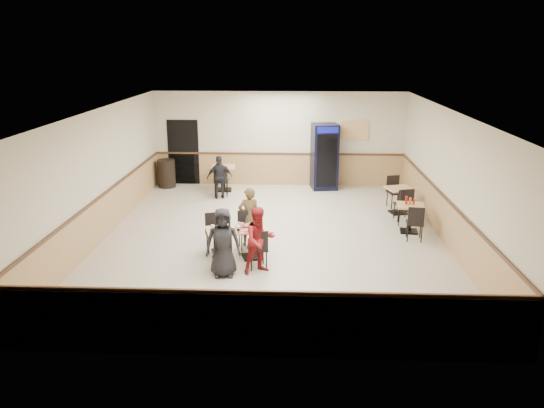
{
  "coord_description": "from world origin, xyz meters",
  "views": [
    {
      "loc": [
        0.49,
        -11.78,
        4.4
      ],
      "look_at": [
        0.01,
        -0.5,
        0.99
      ],
      "focal_mm": 35.0,
      "sensor_mm": 36.0,
      "label": 1
    }
  ],
  "objects_px": {
    "main_table": "(237,239)",
    "diner_man_opposite": "(249,216)",
    "pepsi_cooler": "(324,157)",
    "diner_woman_left": "(223,243)",
    "diner_woman_right": "(260,240)",
    "side_table_far": "(399,196)",
    "side_table_near": "(410,214)",
    "lone_diner": "(220,177)",
    "back_table": "(224,174)",
    "trash_bin": "(166,173)"
  },
  "relations": [
    {
      "from": "diner_man_opposite",
      "to": "side_table_near",
      "type": "relative_size",
      "value": 1.87
    },
    {
      "from": "lone_diner",
      "to": "trash_bin",
      "type": "bearing_deg",
      "value": -47.23
    },
    {
      "from": "main_table",
      "to": "diner_man_opposite",
      "type": "xyz_separation_m",
      "value": [
        0.18,
        0.86,
        0.22
      ]
    },
    {
      "from": "pepsi_cooler",
      "to": "diner_man_opposite",
      "type": "bearing_deg",
      "value": -119.46
    },
    {
      "from": "main_table",
      "to": "pepsi_cooler",
      "type": "relative_size",
      "value": 0.68
    },
    {
      "from": "diner_woman_left",
      "to": "diner_woman_right",
      "type": "height_order",
      "value": "diner_woman_left"
    },
    {
      "from": "diner_woman_left",
      "to": "pepsi_cooler",
      "type": "relative_size",
      "value": 0.68
    },
    {
      "from": "side_table_far",
      "to": "pepsi_cooler",
      "type": "height_order",
      "value": "pepsi_cooler"
    },
    {
      "from": "diner_man_opposite",
      "to": "pepsi_cooler",
      "type": "distance_m",
      "value": 5.41
    },
    {
      "from": "diner_woman_right",
      "to": "pepsi_cooler",
      "type": "xyz_separation_m",
      "value": [
        1.61,
        6.55,
        0.35
      ]
    },
    {
      "from": "lone_diner",
      "to": "side_table_near",
      "type": "height_order",
      "value": "lone_diner"
    },
    {
      "from": "main_table",
      "to": "side_table_near",
      "type": "bearing_deg",
      "value": 9.19
    },
    {
      "from": "lone_diner",
      "to": "back_table",
      "type": "height_order",
      "value": "lone_diner"
    },
    {
      "from": "diner_woman_left",
      "to": "main_table",
      "type": "bearing_deg",
      "value": 71.27
    },
    {
      "from": "side_table_near",
      "to": "trash_bin",
      "type": "relative_size",
      "value": 0.81
    },
    {
      "from": "pepsi_cooler",
      "to": "diner_woman_left",
      "type": "bearing_deg",
      "value": -117.24
    },
    {
      "from": "diner_woman_right",
      "to": "lone_diner",
      "type": "relative_size",
      "value": 1.06
    },
    {
      "from": "back_table",
      "to": "pepsi_cooler",
      "type": "relative_size",
      "value": 0.38
    },
    {
      "from": "diner_man_opposite",
      "to": "lone_diner",
      "type": "height_order",
      "value": "diner_man_opposite"
    },
    {
      "from": "trash_bin",
      "to": "side_table_far",
      "type": "bearing_deg",
      "value": -19.68
    },
    {
      "from": "diner_woman_right",
      "to": "diner_man_opposite",
      "type": "height_order",
      "value": "diner_woman_right"
    },
    {
      "from": "side_table_near",
      "to": "diner_woman_left",
      "type": "bearing_deg",
      "value": -146.93
    },
    {
      "from": "side_table_near",
      "to": "pepsi_cooler",
      "type": "height_order",
      "value": "pepsi_cooler"
    },
    {
      "from": "side_table_far",
      "to": "side_table_near",
      "type": "bearing_deg",
      "value": -90.61
    },
    {
      "from": "main_table",
      "to": "back_table",
      "type": "relative_size",
      "value": 1.8
    },
    {
      "from": "back_table",
      "to": "pepsi_cooler",
      "type": "xyz_separation_m",
      "value": [
        3.14,
        0.39,
        0.51
      ]
    },
    {
      "from": "trash_bin",
      "to": "main_table",
      "type": "bearing_deg",
      "value": -63.68
    },
    {
      "from": "lone_diner",
      "to": "side_table_near",
      "type": "bearing_deg",
      "value": 137.04
    },
    {
      "from": "pepsi_cooler",
      "to": "side_table_near",
      "type": "bearing_deg",
      "value": -73.3
    },
    {
      "from": "diner_man_opposite",
      "to": "back_table",
      "type": "bearing_deg",
      "value": -90.98
    },
    {
      "from": "side_table_near",
      "to": "back_table",
      "type": "xyz_separation_m",
      "value": [
        -5.01,
        3.63,
        0.06
      ]
    },
    {
      "from": "diner_woman_left",
      "to": "diner_man_opposite",
      "type": "bearing_deg",
      "value": 71.27
    },
    {
      "from": "diner_woman_left",
      "to": "lone_diner",
      "type": "relative_size",
      "value": 1.08
    },
    {
      "from": "diner_woman_right",
      "to": "back_table",
      "type": "bearing_deg",
      "value": 75.11
    },
    {
      "from": "main_table",
      "to": "diner_man_opposite",
      "type": "distance_m",
      "value": 0.9
    },
    {
      "from": "lone_diner",
      "to": "trash_bin",
      "type": "distance_m",
      "value": 2.26
    },
    {
      "from": "diner_woman_left",
      "to": "diner_woman_right",
      "type": "bearing_deg",
      "value": 9.17
    },
    {
      "from": "diner_man_opposite",
      "to": "back_table",
      "type": "height_order",
      "value": "diner_man_opposite"
    },
    {
      "from": "diner_woman_left",
      "to": "side_table_near",
      "type": "bearing_deg",
      "value": 26.4
    },
    {
      "from": "diner_woman_right",
      "to": "side_table_far",
      "type": "bearing_deg",
      "value": 20.23
    },
    {
      "from": "side_table_near",
      "to": "back_table",
      "type": "relative_size",
      "value": 0.92
    },
    {
      "from": "lone_diner",
      "to": "back_table",
      "type": "bearing_deg",
      "value": -104.2
    },
    {
      "from": "diner_woman_right",
      "to": "side_table_near",
      "type": "height_order",
      "value": "diner_woman_right"
    },
    {
      "from": "main_table",
      "to": "back_table",
      "type": "distance_m",
      "value": 5.59
    },
    {
      "from": "diner_woman_left",
      "to": "pepsi_cooler",
      "type": "height_order",
      "value": "pepsi_cooler"
    },
    {
      "from": "diner_woman_right",
      "to": "lone_diner",
      "type": "height_order",
      "value": "diner_woman_right"
    },
    {
      "from": "main_table",
      "to": "diner_woman_right",
      "type": "bearing_deg",
      "value": -67.62
    },
    {
      "from": "side_table_near",
      "to": "pepsi_cooler",
      "type": "bearing_deg",
      "value": 115.01
    },
    {
      "from": "main_table",
      "to": "lone_diner",
      "type": "distance_m",
      "value": 4.73
    },
    {
      "from": "back_table",
      "to": "side_table_far",
      "type": "bearing_deg",
      "value": -22.9
    }
  ]
}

